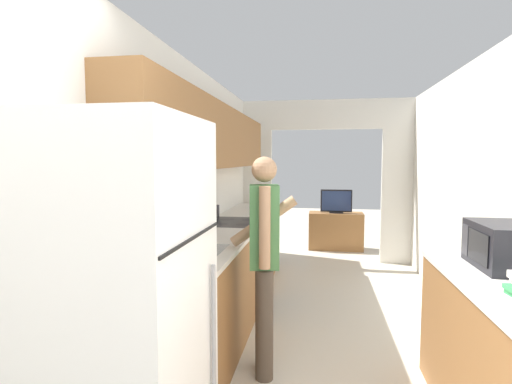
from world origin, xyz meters
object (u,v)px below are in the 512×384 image
object	(u,v)px
refrigerator	(116,324)
tv_cabinet	(336,231)
range_oven	(235,263)
microwave	(509,246)
person	(264,259)
television	(336,202)

from	to	relation	value
refrigerator	tv_cabinet	bearing A→B (deg)	78.42
range_oven	microwave	distance (m)	2.63
range_oven	tv_cabinet	bearing A→B (deg)	68.07
person	television	size ratio (longest dim) A/B	2.97
range_oven	person	bearing A→B (deg)	-69.18
television	refrigerator	bearing A→B (deg)	-101.67
microwave	television	world-z (taller)	microwave
range_oven	microwave	world-z (taller)	microwave
range_oven	person	world-z (taller)	person
refrigerator	microwave	size ratio (longest dim) A/B	3.50
person	television	xyz separation A→B (m)	(0.68, 4.24, -0.01)
person	tv_cabinet	size ratio (longest dim) A/B	1.71
microwave	television	size ratio (longest dim) A/B	0.93
range_oven	person	xyz separation A→B (m)	(0.51, -1.34, 0.40)
range_oven	microwave	bearing A→B (deg)	-36.57
range_oven	television	distance (m)	3.16
tv_cabinet	refrigerator	bearing A→B (deg)	-101.58
refrigerator	person	xyz separation A→B (m)	(0.46, 1.29, -0.02)
person	microwave	size ratio (longest dim) A/B	3.19
tv_cabinet	television	bearing A→B (deg)	-90.00
person	range_oven	bearing A→B (deg)	11.31
microwave	tv_cabinet	size ratio (longest dim) A/B	0.54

